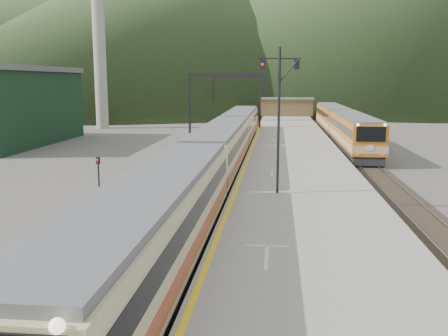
# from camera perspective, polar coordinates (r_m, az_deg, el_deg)

# --- Properties ---
(track_main) EXTENTS (2.60, 200.00, 0.23)m
(track_main) POSITION_cam_1_polar(r_m,az_deg,el_deg) (51.09, 1.46, 2.12)
(track_main) COLOR black
(track_main) RESTS_ON ground
(track_far) EXTENTS (2.60, 200.00, 0.23)m
(track_far) POSITION_cam_1_polar(r_m,az_deg,el_deg) (51.73, -4.07, 2.20)
(track_far) COLOR black
(track_far) RESTS_ON ground
(track_second) EXTENTS (2.60, 200.00, 0.23)m
(track_second) POSITION_cam_1_polar(r_m,az_deg,el_deg) (51.46, 14.34, 1.87)
(track_second) COLOR black
(track_second) RESTS_ON ground
(platform) EXTENTS (8.00, 100.00, 1.00)m
(platform) POSITION_cam_1_polar(r_m,az_deg,el_deg) (48.91, 7.83, 2.20)
(platform) COLOR gray
(platform) RESTS_ON ground
(gantry_near) EXTENTS (9.55, 0.25, 8.00)m
(gantry_near) POSITION_cam_1_polar(r_m,az_deg,el_deg) (65.83, 0.06, 8.69)
(gantry_near) COLOR black
(gantry_near) RESTS_ON ground
(gantry_far) EXTENTS (9.55, 0.25, 8.00)m
(gantry_far) POSITION_cam_1_polar(r_m,az_deg,el_deg) (90.73, 1.74, 9.02)
(gantry_far) COLOR black
(gantry_far) RESTS_ON ground
(smokestack) EXTENTS (1.80, 1.80, 30.00)m
(smokestack) POSITION_cam_1_polar(r_m,az_deg,el_deg) (77.42, -14.15, 15.56)
(smokestack) COLOR #9E998E
(smokestack) RESTS_ON ground
(station_shed) EXTENTS (9.40, 4.40, 3.10)m
(station_shed) POSITION_cam_1_polar(r_m,az_deg,el_deg) (88.57, 7.13, 6.98)
(station_shed) COLOR brown
(station_shed) RESTS_ON platform
(hill_a) EXTENTS (180.00, 180.00, 60.00)m
(hill_a) POSITION_cam_1_polar(r_m,az_deg,el_deg) (206.53, -6.52, 16.25)
(hill_a) COLOR #2D401D
(hill_a) RESTS_ON ground
(hill_b) EXTENTS (220.00, 220.00, 75.00)m
(hill_b) POSITION_cam_1_polar(r_m,az_deg,el_deg) (243.76, 12.72, 16.87)
(hill_b) COLOR #2D401D
(hill_b) RESTS_ON ground
(hill_d) EXTENTS (200.00, 200.00, 55.00)m
(hill_d) POSITION_cam_1_polar(r_m,az_deg,el_deg) (280.26, -20.79, 13.48)
(hill_d) COLOR #2D401D
(hill_d) RESTS_ON ground
(main_train) EXTENTS (2.92, 59.94, 3.57)m
(main_train) POSITION_cam_1_polar(r_m,az_deg,el_deg) (36.81, -0.33, 2.15)
(main_train) COLOR tan
(main_train) RESTS_ON track_main
(second_train) EXTENTS (2.80, 38.10, 3.41)m
(second_train) POSITION_cam_1_polar(r_m,az_deg,el_deg) (60.12, 13.22, 4.83)
(second_train) COLOR orange
(second_train) RESTS_ON track_second
(signal_mast) EXTENTS (2.18, 0.50, 7.74)m
(signal_mast) POSITION_cam_1_polar(r_m,az_deg,el_deg) (26.64, 6.29, 7.04)
(signal_mast) COLOR black
(signal_mast) RESTS_ON platform
(short_signal_a) EXTENTS (0.23, 0.17, 2.27)m
(short_signal_a) POSITION_cam_1_polar(r_m,az_deg,el_deg) (19.27, -16.07, -7.15)
(short_signal_a) COLOR black
(short_signal_a) RESTS_ON ground
(short_signal_b) EXTENTS (0.24, 0.19, 2.27)m
(short_signal_b) POSITION_cam_1_polar(r_m,az_deg,el_deg) (41.08, -4.18, 2.16)
(short_signal_b) COLOR black
(short_signal_b) RESTS_ON ground
(short_signal_c) EXTENTS (0.26, 0.23, 2.27)m
(short_signal_c) POSITION_cam_1_polar(r_m,az_deg,el_deg) (32.49, -14.16, -0.18)
(short_signal_c) COLOR black
(short_signal_c) RESTS_ON ground
(worker) EXTENTS (0.71, 0.69, 1.64)m
(worker) POSITION_cam_1_polar(r_m,az_deg,el_deg) (18.05, -23.37, -10.92)
(worker) COLOR #212332
(worker) RESTS_ON ground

